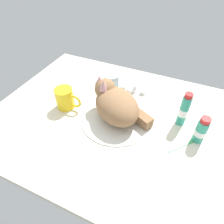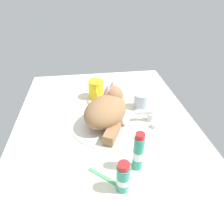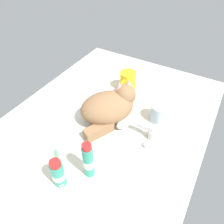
% 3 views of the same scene
% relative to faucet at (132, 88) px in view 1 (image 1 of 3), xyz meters
% --- Properties ---
extents(ground_plane, '(1.10, 0.83, 0.03)m').
position_rel_faucet_xyz_m(ground_plane, '(0.00, -0.20, -0.04)').
color(ground_plane, silver).
extents(sink_basin, '(0.32, 0.32, 0.01)m').
position_rel_faucet_xyz_m(sink_basin, '(0.00, -0.20, -0.02)').
color(sink_basin, silver).
rests_on(sink_basin, ground_plane).
extents(faucet, '(0.13, 0.09, 0.06)m').
position_rel_faucet_xyz_m(faucet, '(0.00, 0.00, 0.00)').
color(faucet, silver).
rests_on(faucet, ground_plane).
extents(cat, '(0.30, 0.27, 0.15)m').
position_rel_faucet_xyz_m(cat, '(-0.01, -0.19, 0.05)').
color(cat, '#936B47').
rests_on(cat, sink_basin).
extents(coffee_mug, '(0.12, 0.08, 0.10)m').
position_rel_faucet_xyz_m(coffee_mug, '(-0.24, -0.23, 0.02)').
color(coffee_mug, yellow).
rests_on(coffee_mug, ground_plane).
extents(rinse_cup, '(0.07, 0.07, 0.08)m').
position_rel_faucet_xyz_m(rinse_cup, '(-0.11, -0.01, 0.02)').
color(rinse_cup, silver).
rests_on(rinse_cup, ground_plane).
extents(toothpaste_bottle, '(0.04, 0.04, 0.16)m').
position_rel_faucet_xyz_m(toothpaste_bottle, '(0.26, -0.12, 0.05)').
color(toothpaste_bottle, teal).
rests_on(toothpaste_bottle, ground_plane).
extents(mouthwash_bottle, '(0.04, 0.04, 0.12)m').
position_rel_faucet_xyz_m(mouthwash_bottle, '(0.34, -0.18, 0.03)').
color(mouthwash_bottle, teal).
rests_on(mouthwash_bottle, ground_plane).
extents(toothbrush, '(0.11, 0.13, 0.02)m').
position_rel_faucet_xyz_m(toothbrush, '(0.30, -0.22, -0.02)').
color(toothbrush, '#4CB266').
rests_on(toothbrush, ground_plane).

